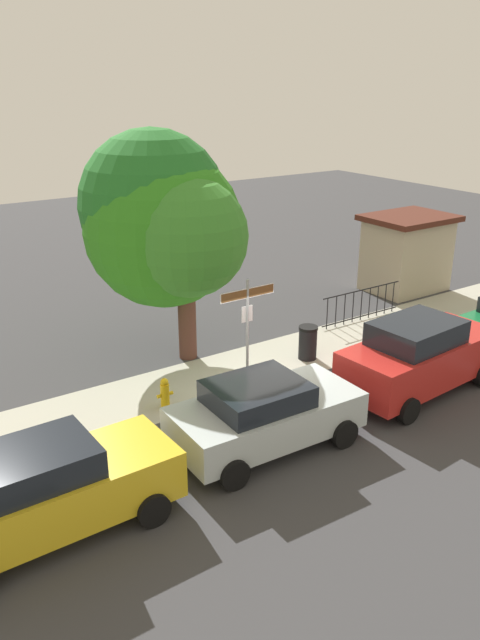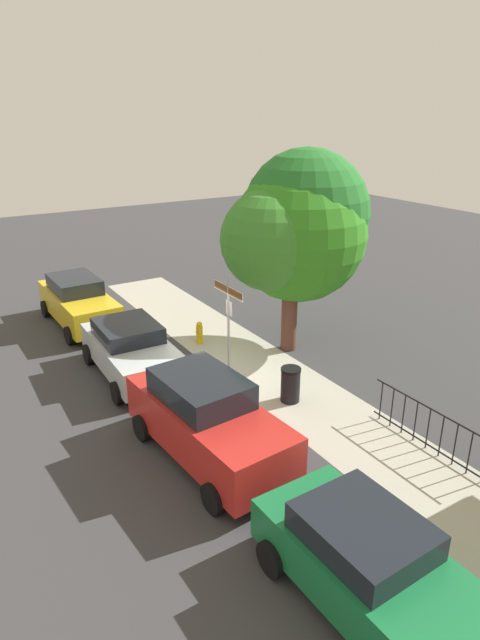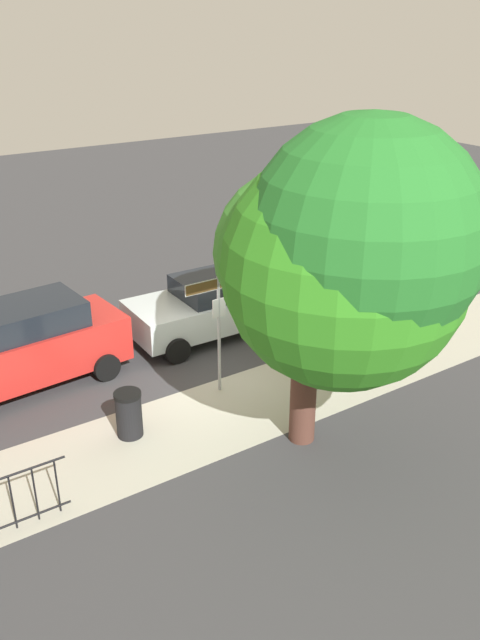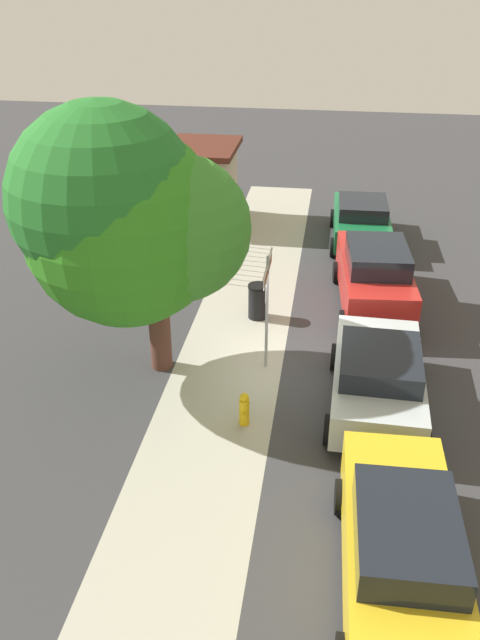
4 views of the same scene
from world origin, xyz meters
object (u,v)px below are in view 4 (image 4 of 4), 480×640
(utility_shed, at_px, (203,183))
(fire_hydrant, at_px, (244,409))
(shade_tree, at_px, (127,217))
(car_silver, at_px, (378,377))
(car_yellow, at_px, (401,549))
(trash_bin, at_px, (258,301))
(street_sign, at_px, (267,291))
(car_green, at_px, (361,220))
(car_red, at_px, (374,276))

(utility_shed, bearing_deg, fire_hydrant, -164.88)
(shade_tree, distance_m, utility_shed, 10.58)
(car_silver, bearing_deg, car_yellow, -176.38)
(shade_tree, xyz_separation_m, trash_bin, (3.16, -2.44, -3.44))
(street_sign, bearing_deg, car_green, -15.67)
(shade_tree, bearing_deg, utility_shed, 2.58)
(fire_hydrant, bearing_deg, utility_shed, 15.12)
(shade_tree, xyz_separation_m, car_red, (4.21, -5.55, -2.96))
(car_silver, xyz_separation_m, trash_bin, (3.75, 3.07, -0.32))
(street_sign, relative_size, fire_hydrant, 3.74)
(shade_tree, xyz_separation_m, utility_shed, (10.27, 0.46, -2.49))
(street_sign, distance_m, car_yellow, 6.81)
(street_sign, bearing_deg, car_red, -36.87)
(shade_tree, height_order, car_green, shade_tree)
(car_red, xyz_separation_m, fire_hydrant, (-5.78, 2.81, -0.60))
(fire_hydrant, bearing_deg, car_red, -25.96)
(car_yellow, bearing_deg, car_silver, 0.80)
(car_yellow, bearing_deg, trash_bin, 19.41)
(car_red, height_order, trash_bin, car_red)
(car_yellow, relative_size, car_green, 1.13)
(fire_hydrant, xyz_separation_m, trash_bin, (4.73, 0.30, 0.11))
(car_silver, distance_m, trash_bin, 4.86)
(shade_tree, height_order, car_silver, shade_tree)
(car_silver, height_order, fire_hydrant, car_silver)
(shade_tree, distance_m, car_red, 7.57)
(trash_bin, bearing_deg, street_sign, -168.43)
(shade_tree, relative_size, car_silver, 1.52)
(car_green, relative_size, trash_bin, 4.16)
(street_sign, xyz_separation_m, fire_hydrant, (-2.29, 0.20, -1.66))
(car_silver, distance_m, car_green, 9.60)
(car_red, distance_m, trash_bin, 3.32)
(car_silver, distance_m, fire_hydrant, 2.97)
(car_green, bearing_deg, utility_shed, 76.03)
(utility_shed, height_order, trash_bin, utility_shed)
(utility_shed, bearing_deg, car_green, -102.41)
(street_sign, bearing_deg, car_yellow, -155.73)
(street_sign, height_order, fire_hydrant, street_sign)
(shade_tree, height_order, car_red, shade_tree)
(fire_hydrant, height_order, trash_bin, trash_bin)
(car_silver, xyz_separation_m, car_green, (9.60, 0.25, -0.01))
(trash_bin, bearing_deg, utility_shed, 22.18)
(car_silver, relative_size, car_red, 0.90)
(car_green, relative_size, fire_hydrant, 5.23)
(car_red, bearing_deg, car_yellow, 176.44)
(car_red, distance_m, utility_shed, 8.55)
(shade_tree, relative_size, trash_bin, 6.50)
(utility_shed, bearing_deg, street_sign, -160.41)
(trash_bin, bearing_deg, car_yellow, -159.15)
(car_green, bearing_deg, shade_tree, 148.17)
(car_green, distance_m, utility_shed, 5.90)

